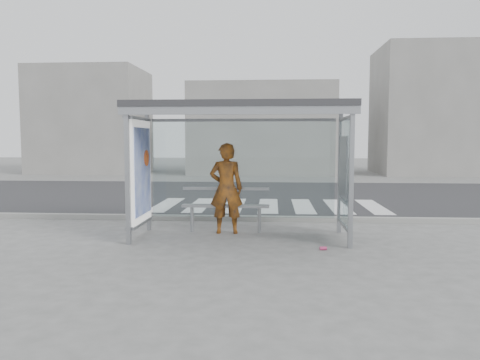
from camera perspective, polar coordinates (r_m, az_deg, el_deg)
name	(u,v)px	position (r m, az deg, el deg)	size (l,w,h in m)	color
ground	(240,238)	(9.20, 0.03, -7.10)	(80.00, 80.00, 0.00)	#5E5E5C
road	(254,195)	(16.10, 1.76, -1.89)	(30.00, 10.00, 0.01)	#262628
curb	(246,218)	(11.10, 0.73, -4.70)	(30.00, 0.18, 0.12)	gray
crosswalk	(268,206)	(13.61, 3.45, -3.16)	(6.55, 3.00, 0.00)	silver
bus_shelter	(221,136)	(9.09, -2.29, 5.35)	(4.25, 1.65, 2.62)	gray
building_left	(92,121)	(29.01, -17.60, 6.85)	(6.00, 5.00, 6.00)	gray
building_center	(262,129)	(26.99, 2.70, 6.18)	(8.00, 5.00, 5.00)	gray
building_right	(423,111)	(28.29, 21.44, 7.81)	(5.00, 5.00, 7.00)	gray
person	(226,188)	(9.55, -1.69, -1.03)	(0.68, 0.44, 1.85)	#BF3612
bench	(226,206)	(9.70, -1.77, -3.16)	(1.80, 0.22, 0.93)	gray
soda_can	(323,248)	(8.34, 10.10, -8.20)	(0.07, 0.07, 0.12)	#E1427C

